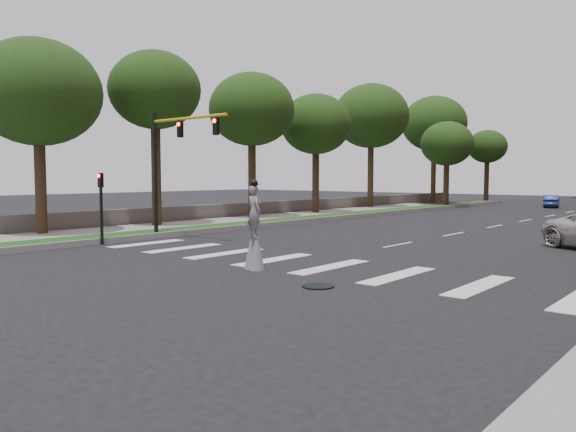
# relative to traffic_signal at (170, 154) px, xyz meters

# --- Properties ---
(ground_plane) EXTENTS (160.00, 160.00, 0.00)m
(ground_plane) POSITION_rel_traffic_signal_xyz_m (9.78, -3.00, -4.15)
(ground_plane) COLOR black
(ground_plane) RESTS_ON ground
(grass_median) EXTENTS (2.00, 60.00, 0.25)m
(grass_median) POSITION_rel_traffic_signal_xyz_m (-1.72, 17.00, -4.03)
(grass_median) COLOR #143F12
(grass_median) RESTS_ON ground
(median_curb) EXTENTS (0.20, 60.00, 0.28)m
(median_curb) POSITION_rel_traffic_signal_xyz_m (-0.67, 17.00, -4.01)
(median_curb) COLOR gray
(median_curb) RESTS_ON ground
(sidewalk_left) EXTENTS (4.00, 60.00, 0.18)m
(sidewalk_left) POSITION_rel_traffic_signal_xyz_m (-4.72, 7.00, -4.06)
(sidewalk_left) COLOR gray
(sidewalk_left) RESTS_ON ground
(stone_wall) EXTENTS (0.50, 56.00, 1.10)m
(stone_wall) POSITION_rel_traffic_signal_xyz_m (-7.22, 19.00, -3.60)
(stone_wall) COLOR #504B45
(stone_wall) RESTS_ON ground
(manhole) EXTENTS (0.90, 0.90, 0.04)m
(manhole) POSITION_rel_traffic_signal_xyz_m (12.78, -5.00, -4.13)
(manhole) COLOR black
(manhole) RESTS_ON ground
(traffic_signal) EXTENTS (5.30, 0.23, 6.20)m
(traffic_signal) POSITION_rel_traffic_signal_xyz_m (0.00, 0.00, 0.00)
(traffic_signal) COLOR black
(traffic_signal) RESTS_ON ground
(secondary_signal) EXTENTS (0.25, 0.21, 3.23)m
(secondary_signal) POSITION_rel_traffic_signal_xyz_m (-0.52, -3.50, -2.20)
(secondary_signal) COLOR black
(secondary_signal) RESTS_ON ground
(stilt_performer) EXTENTS (0.83, 0.62, 2.98)m
(stilt_performer) POSITION_rel_traffic_signal_xyz_m (9.39, -3.99, -2.97)
(stilt_performer) COLOR black
(stilt_performer) RESTS_ON ground
(car_mid) EXTENTS (2.07, 3.91, 1.22)m
(car_mid) POSITION_rel_traffic_signal_xyz_m (6.57, 41.45, -3.54)
(car_mid) COLOR navy
(car_mid) RESTS_ON ground
(tree_0) EXTENTS (6.30, 6.30, 9.96)m
(tree_0) POSITION_rel_traffic_signal_xyz_m (-5.84, -3.63, 3.09)
(tree_0) COLOR black
(tree_0) RESTS_ON ground
(tree_1) EXTENTS (5.40, 5.40, 10.43)m
(tree_1) POSITION_rel_traffic_signal_xyz_m (-5.38, 3.18, 3.91)
(tree_1) COLOR black
(tree_1) RESTS_ON ground
(tree_2) EXTENTS (6.07, 6.07, 10.37)m
(tree_2) POSITION_rel_traffic_signal_xyz_m (-5.61, 11.65, 3.59)
(tree_2) COLOR black
(tree_2) RESTS_ON ground
(tree_3) EXTENTS (5.64, 5.64, 9.61)m
(tree_3) POSITION_rel_traffic_signal_xyz_m (-5.14, 18.52, 3.01)
(tree_3) COLOR black
(tree_3) RESTS_ON ground
(tree_4) EXTENTS (7.06, 7.06, 11.71)m
(tree_4) POSITION_rel_traffic_signal_xyz_m (-6.07, 28.32, 4.52)
(tree_4) COLOR black
(tree_4) RESTS_ON ground
(tree_5) EXTENTS (7.19, 7.19, 11.98)m
(tree_5) POSITION_rel_traffic_signal_xyz_m (-5.96, 41.47, 4.74)
(tree_5) COLOR black
(tree_5) RESTS_ON ground
(tree_6) EXTENTS (5.14, 5.14, 8.47)m
(tree_6) POSITION_rel_traffic_signal_xyz_m (-1.70, 35.41, 2.08)
(tree_6) COLOR black
(tree_6) RESTS_ON ground
(tree_7) EXTENTS (4.53, 4.53, 8.46)m
(tree_7) POSITION_rel_traffic_signal_xyz_m (-2.44, 48.16, 2.31)
(tree_7) COLOR black
(tree_7) RESTS_ON ground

